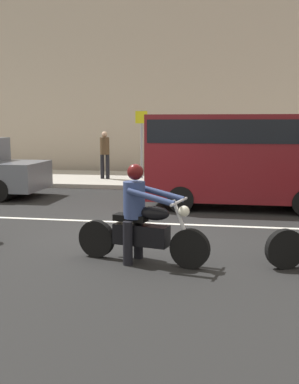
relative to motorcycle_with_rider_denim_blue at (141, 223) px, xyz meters
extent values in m
plane|color=black|center=(-0.57, 1.94, -0.63)|extent=(80.00, 80.00, 0.00)
cube|color=#A8A399|center=(-0.57, 9.94, -0.56)|extent=(40.00, 4.40, 0.14)
cube|color=#B7A893|center=(-0.57, 13.34, 3.88)|extent=(40.00, 1.40, 9.03)
cube|color=silver|center=(-1.52, 2.84, -0.63)|extent=(18.00, 0.14, 0.01)
cylinder|color=black|center=(0.78, -0.17, -0.33)|extent=(0.62, 0.25, 0.61)
cylinder|color=black|center=(-0.76, 0.17, -0.33)|extent=(0.62, 0.25, 0.61)
cylinder|color=silver|center=(0.67, -0.15, 0.02)|extent=(0.36, 0.13, 0.77)
cube|color=black|center=(0.01, 0.00, -0.19)|extent=(0.91, 0.46, 0.32)
ellipsoid|color=black|center=(0.22, -0.05, 0.17)|extent=(0.52, 0.34, 0.22)
cube|color=black|center=(-0.17, 0.03, 0.07)|extent=(0.56, 0.35, 0.10)
cylinder|color=silver|center=(0.61, -0.14, 0.37)|extent=(0.19, 0.69, 0.04)
sphere|color=silver|center=(0.69, -0.15, 0.23)|extent=(0.17, 0.17, 0.17)
cylinder|color=silver|center=(-0.25, 0.22, -0.31)|extent=(0.70, 0.22, 0.07)
cylinder|color=black|center=(-0.17, -0.17, -0.29)|extent=(0.18, 0.18, 0.68)
cylinder|color=black|center=(-0.08, 0.22, -0.29)|extent=(0.18, 0.18, 0.68)
cylinder|color=navy|center=(-0.11, 0.02, 0.35)|extent=(0.41, 0.41, 0.57)
cylinder|color=navy|center=(0.20, -0.27, 0.45)|extent=(0.75, 0.25, 0.24)
cylinder|color=navy|center=(0.30, 0.16, 0.45)|extent=(0.75, 0.25, 0.24)
sphere|color=tan|center=(-0.09, 0.02, 0.76)|extent=(0.20, 0.20, 0.20)
sphere|color=#510F0F|center=(-0.09, 0.02, 0.79)|extent=(0.25, 0.25, 0.25)
cylinder|color=black|center=(2.19, 0.06, -0.33)|extent=(0.61, 0.33, 0.61)
cube|color=maroon|center=(1.62, 5.12, 0.67)|extent=(4.71, 1.90, 2.12)
cube|color=black|center=(1.62, 5.12, 1.33)|extent=(4.57, 1.93, 0.56)
cylinder|color=black|center=(0.16, 5.12, -0.31)|extent=(0.64, 1.96, 0.64)
cylinder|color=black|center=(-4.93, 5.63, -0.31)|extent=(0.64, 1.82, 0.64)
cylinder|color=gray|center=(-1.90, 9.84, 0.74)|extent=(0.08, 0.08, 2.47)
cube|color=yellow|center=(-1.90, 9.81, 1.72)|extent=(0.44, 0.03, 0.44)
cylinder|color=black|center=(-3.28, 9.42, -0.05)|extent=(0.14, 0.14, 0.88)
cylinder|color=black|center=(-3.08, 9.42, -0.05)|extent=(0.14, 0.14, 0.88)
cylinder|color=#4C3823|center=(-3.18, 9.42, 0.70)|extent=(0.34, 0.34, 0.61)
sphere|color=tan|center=(-3.18, 9.42, 1.11)|extent=(0.21, 0.21, 0.21)
camera|label=1|loc=(1.38, -6.99, 1.55)|focal=43.90mm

